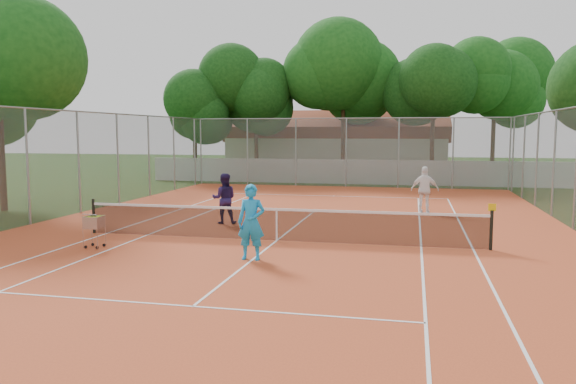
% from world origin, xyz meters
% --- Properties ---
extents(ground, '(120.00, 120.00, 0.00)m').
position_xyz_m(ground, '(0.00, 0.00, 0.00)').
color(ground, '#18330E').
rests_on(ground, ground).
extents(court_pad, '(18.00, 34.00, 0.02)m').
position_xyz_m(court_pad, '(0.00, 0.00, 0.01)').
color(court_pad, '#BF4B25').
rests_on(court_pad, ground).
extents(court_lines, '(10.98, 23.78, 0.01)m').
position_xyz_m(court_lines, '(0.00, 0.00, 0.02)').
color(court_lines, white).
rests_on(court_lines, court_pad).
extents(tennis_net, '(11.88, 0.10, 0.98)m').
position_xyz_m(tennis_net, '(0.00, 0.00, 0.51)').
color(tennis_net, black).
rests_on(tennis_net, court_pad).
extents(perimeter_fence, '(18.00, 34.00, 4.00)m').
position_xyz_m(perimeter_fence, '(0.00, 0.00, 2.00)').
color(perimeter_fence, slate).
rests_on(perimeter_fence, ground).
extents(boundary_wall, '(26.00, 0.30, 1.50)m').
position_xyz_m(boundary_wall, '(0.00, 19.00, 0.75)').
color(boundary_wall, silver).
rests_on(boundary_wall, ground).
extents(clubhouse, '(16.40, 9.00, 4.40)m').
position_xyz_m(clubhouse, '(-2.00, 29.00, 2.20)').
color(clubhouse, beige).
rests_on(clubhouse, ground).
extents(tropical_trees, '(29.00, 19.00, 10.00)m').
position_xyz_m(tropical_trees, '(0.00, 22.00, 5.00)').
color(tropical_trees, '#0D340D').
rests_on(tropical_trees, ground).
extents(player_near, '(0.70, 0.47, 1.88)m').
position_xyz_m(player_near, '(-0.04, -2.49, 0.96)').
color(player_near, '#1996DB').
rests_on(player_near, court_pad).
extents(player_far_left, '(0.99, 0.86, 1.75)m').
position_xyz_m(player_far_left, '(-2.52, 2.65, 0.89)').
color(player_far_left, '#211643').
rests_on(player_far_left, court_pad).
extents(player_far_right, '(1.12, 0.58, 1.83)m').
position_xyz_m(player_far_right, '(4.31, 6.90, 0.94)').
color(player_far_right, white).
rests_on(player_far_right, court_pad).
extents(ball_hopper, '(0.61, 0.61, 0.96)m').
position_xyz_m(ball_hopper, '(-4.63, -2.08, 0.50)').
color(ball_hopper, '#BABAC1').
rests_on(ball_hopper, court_pad).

